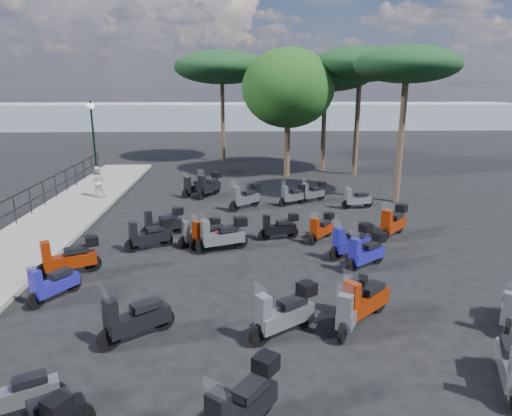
{
  "coord_description": "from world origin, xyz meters",
  "views": [
    {
      "loc": [
        0.82,
        -12.36,
        5.4
      ],
      "look_at": [
        1.42,
        2.93,
        1.2
      ],
      "focal_mm": 32.0,
      "sensor_mm": 36.0,
      "label": 1
    }
  ],
  "objects_px": {
    "scooter_30": "(293,195)",
    "scooter_31": "(149,235)",
    "scooter_4": "(163,223)",
    "pine_2": "(222,67)",
    "scooter_29": "(313,192)",
    "scooter_8": "(135,320)",
    "scooter_27": "(366,252)",
    "scooter_11": "(209,186)",
    "pine_0": "(326,75)",
    "scooter_10": "(208,235)",
    "scooter_22": "(321,229)",
    "scooter_9": "(222,236)",
    "scooter_6": "(16,395)",
    "scooter_21": "(351,242)",
    "scooter_23": "(357,199)",
    "scooter_28": "(393,223)",
    "scooter_26": "(510,308)",
    "lamp_post_2": "(93,134)",
    "scooter_3": "(69,258)",
    "pine_1": "(360,65)",
    "scooter_15": "(279,227)",
    "scooter_16": "(200,233)",
    "scooter_25": "(512,366)",
    "scooter_13": "(243,407)",
    "broadleaf_tree": "(288,88)",
    "scooter_17": "(245,197)",
    "pine_3": "(407,65)",
    "scooter_20": "(364,302)",
    "scooter_5": "(196,187)",
    "scooter_2": "(53,285)",
    "scooter_14": "(284,313)",
    "scooter_19": "(351,308)"
  },
  "relations": [
    {
      "from": "scooter_16",
      "to": "pine_2",
      "type": "xyz_separation_m",
      "value": [
        0.27,
        17.49,
        5.97
      ]
    },
    {
      "from": "scooter_21",
      "to": "pine_1",
      "type": "xyz_separation_m",
      "value": [
        3.48,
        13.51,
        5.91
      ]
    },
    {
      "from": "scooter_4",
      "to": "pine_2",
      "type": "height_order",
      "value": "pine_2"
    },
    {
      "from": "scooter_2",
      "to": "scooter_14",
      "type": "bearing_deg",
      "value": -166.64
    },
    {
      "from": "lamp_post_2",
      "to": "scooter_25",
      "type": "bearing_deg",
      "value": -79.89
    },
    {
      "from": "scooter_13",
      "to": "broadleaf_tree",
      "type": "height_order",
      "value": "broadleaf_tree"
    },
    {
      "from": "scooter_10",
      "to": "pine_2",
      "type": "distance_m",
      "value": 18.63
    },
    {
      "from": "scooter_26",
      "to": "scooter_31",
      "type": "height_order",
      "value": "scooter_31"
    },
    {
      "from": "scooter_8",
      "to": "scooter_27",
      "type": "height_order",
      "value": "scooter_8"
    },
    {
      "from": "scooter_5",
      "to": "scooter_27",
      "type": "xyz_separation_m",
      "value": [
        5.92,
        -9.29,
        0.04
      ]
    },
    {
      "from": "scooter_15",
      "to": "pine_3",
      "type": "relative_size",
      "value": 0.21
    },
    {
      "from": "pine_2",
      "to": "pine_3",
      "type": "height_order",
      "value": "pine_2"
    },
    {
      "from": "scooter_29",
      "to": "pine_1",
      "type": "height_order",
      "value": "pine_1"
    },
    {
      "from": "scooter_28",
      "to": "scooter_25",
      "type": "bearing_deg",
      "value": 127.91
    },
    {
      "from": "scooter_10",
      "to": "scooter_22",
      "type": "bearing_deg",
      "value": -123.45
    },
    {
      "from": "scooter_28",
      "to": "scooter_13",
      "type": "bearing_deg",
      "value": 102.13
    },
    {
      "from": "broadleaf_tree",
      "to": "scooter_21",
      "type": "bearing_deg",
      "value": -87.09
    },
    {
      "from": "scooter_17",
      "to": "scooter_26",
      "type": "height_order",
      "value": "scooter_17"
    },
    {
      "from": "pine_0",
      "to": "lamp_post_2",
      "type": "bearing_deg",
      "value": -170.23
    },
    {
      "from": "scooter_20",
      "to": "pine_1",
      "type": "xyz_separation_m",
      "value": [
        4.18,
        17.61,
        5.91
      ]
    },
    {
      "from": "scooter_8",
      "to": "scooter_28",
      "type": "bearing_deg",
      "value": -87.3
    },
    {
      "from": "scooter_21",
      "to": "scooter_23",
      "type": "xyz_separation_m",
      "value": [
        1.66,
        5.82,
        -0.1
      ]
    },
    {
      "from": "scooter_16",
      "to": "scooter_29",
      "type": "distance_m",
      "value": 7.57
    },
    {
      "from": "scooter_23",
      "to": "scooter_25",
      "type": "distance_m",
      "value": 12.46
    },
    {
      "from": "scooter_9",
      "to": "scooter_22",
      "type": "bearing_deg",
      "value": -96.21
    },
    {
      "from": "scooter_29",
      "to": "scooter_11",
      "type": "bearing_deg",
      "value": 46.14
    },
    {
      "from": "scooter_20",
      "to": "broadleaf_tree",
      "type": "height_order",
      "value": "broadleaf_tree"
    },
    {
      "from": "pine_1",
      "to": "scooter_25",
      "type": "bearing_deg",
      "value": -96.15
    },
    {
      "from": "scooter_30",
      "to": "scooter_31",
      "type": "bearing_deg",
      "value": 105.13
    },
    {
      "from": "scooter_10",
      "to": "scooter_22",
      "type": "height_order",
      "value": "scooter_10"
    },
    {
      "from": "scooter_22",
      "to": "scooter_15",
      "type": "bearing_deg",
      "value": 31.41
    },
    {
      "from": "scooter_13",
      "to": "scooter_14",
      "type": "relative_size",
      "value": 0.98
    },
    {
      "from": "scooter_11",
      "to": "pine_0",
      "type": "distance_m",
      "value": 10.95
    },
    {
      "from": "pine_0",
      "to": "scooter_6",
      "type": "bearing_deg",
      "value": -112.43
    },
    {
      "from": "scooter_15",
      "to": "scooter_23",
      "type": "relative_size",
      "value": 0.99
    },
    {
      "from": "scooter_11",
      "to": "scooter_16",
      "type": "distance_m",
      "value": 7.02
    },
    {
      "from": "scooter_19",
      "to": "pine_0",
      "type": "distance_m",
      "value": 20.35
    },
    {
      "from": "pine_3",
      "to": "scooter_2",
      "type": "bearing_deg",
      "value": -141.49
    },
    {
      "from": "scooter_20",
      "to": "scooter_29",
      "type": "bearing_deg",
      "value": -45.41
    },
    {
      "from": "scooter_15",
      "to": "scooter_17",
      "type": "height_order",
      "value": "scooter_17"
    },
    {
      "from": "scooter_29",
      "to": "pine_2",
      "type": "relative_size",
      "value": 0.18
    },
    {
      "from": "scooter_4",
      "to": "scooter_15",
      "type": "height_order",
      "value": "scooter_4"
    },
    {
      "from": "scooter_11",
      "to": "scooter_17",
      "type": "height_order",
      "value": "scooter_11"
    },
    {
      "from": "scooter_3",
      "to": "pine_1",
      "type": "xyz_separation_m",
      "value": [
        11.95,
        14.65,
        5.88
      ]
    },
    {
      "from": "scooter_25",
      "to": "scooter_30",
      "type": "bearing_deg",
      "value": -57.78
    },
    {
      "from": "scooter_21",
      "to": "scooter_19",
      "type": "bearing_deg",
      "value": 136.63
    },
    {
      "from": "scooter_29",
      "to": "scooter_9",
      "type": "bearing_deg",
      "value": 117.31
    },
    {
      "from": "scooter_29",
      "to": "scooter_5",
      "type": "bearing_deg",
      "value": 46.71
    },
    {
      "from": "lamp_post_2",
      "to": "scooter_3",
      "type": "bearing_deg",
      "value": -100.58
    },
    {
      "from": "scooter_20",
      "to": "pine_3",
      "type": "xyz_separation_m",
      "value": [
        4.53,
        11.06,
        5.64
      ]
    }
  ]
}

